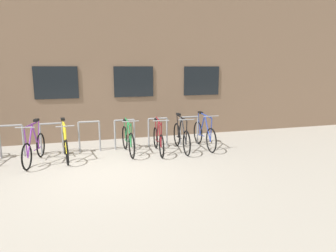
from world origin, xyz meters
TOP-DOWN VIEW (x-y plane):
  - ground_plane at (0.00, 0.00)m, footprint 42.00×42.00m
  - storefront_building at (0.00, 6.53)m, footprint 28.00×6.70m
  - bike_rack at (-0.32, 1.90)m, footprint 6.62×0.05m
  - bicycle_black at (2.25, 1.34)m, footprint 0.44×1.80m
  - bicycle_green at (0.71, 1.44)m, footprint 0.44×1.67m
  - bicycle_yellow at (-0.95, 1.38)m, footprint 0.44×1.68m
  - bicycle_purple at (-1.69, 1.27)m, footprint 0.46×1.70m
  - bicycle_maroon at (1.54, 1.28)m, footprint 0.44×1.64m
  - bicycle_blue at (2.99, 1.42)m, footprint 0.44×1.78m

SIDE VIEW (x-z plane):
  - ground_plane at x=0.00m, z-range 0.00..0.00m
  - bicycle_maroon at x=1.54m, z-range -0.15..0.87m
  - bicycle_yellow at x=-0.95m, z-range -0.15..0.90m
  - bicycle_purple at x=-1.69m, z-range -0.16..0.91m
  - bicycle_green at x=0.71m, z-range -0.13..0.88m
  - bicycle_black at x=2.25m, z-range -0.13..0.91m
  - bicycle_blue at x=2.99m, z-range -0.13..0.92m
  - bike_rack at x=-0.32m, z-range 0.09..0.98m
  - storefront_building at x=0.00m, z-range 0.00..6.55m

